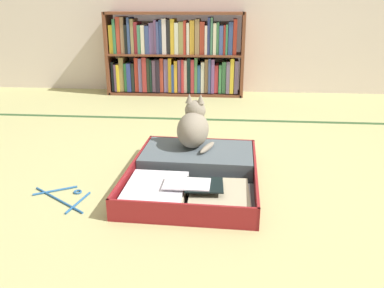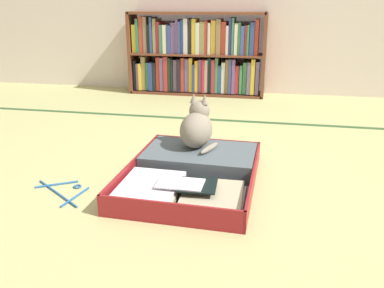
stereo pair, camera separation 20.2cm
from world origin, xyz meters
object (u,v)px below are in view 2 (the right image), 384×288
(open_suitcase, at_px, (193,171))
(black_cat, at_px, (197,127))
(bookshelf, at_px, (196,56))
(clothes_hanger, at_px, (64,191))

(open_suitcase, height_order, black_cat, black_cat)
(open_suitcase, bearing_deg, bookshelf, 100.06)
(open_suitcase, relative_size, black_cat, 2.92)
(black_cat, height_order, clothes_hanger, black_cat)
(bookshelf, bearing_deg, black_cat, -79.30)
(open_suitcase, relative_size, clothes_hanger, 2.70)
(bookshelf, height_order, open_suitcase, bookshelf)
(open_suitcase, xyz_separation_m, black_cat, (-0.02, 0.22, 0.17))
(black_cat, xyz_separation_m, clothes_hanger, (-0.57, -0.49, -0.21))
(bookshelf, bearing_deg, clothes_hanger, -95.70)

